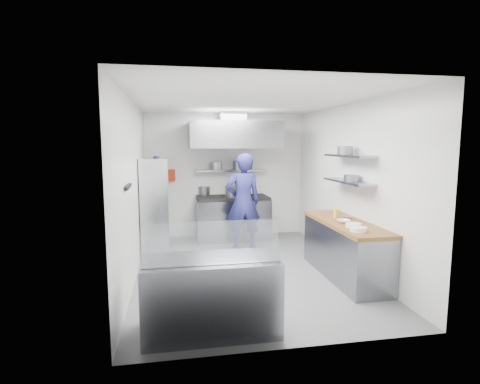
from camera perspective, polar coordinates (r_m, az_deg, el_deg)
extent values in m
plane|color=#545456|center=(6.47, 0.95, -11.73)|extent=(5.00, 5.00, 0.00)
plane|color=silver|center=(6.15, 1.01, 13.75)|extent=(5.00, 5.00, 0.00)
cube|color=white|center=(8.61, -2.22, 2.58)|extent=(3.60, 2.80, 0.02)
cube|color=white|center=(3.76, 8.35, -3.65)|extent=(3.60, 2.80, 0.02)
cube|color=white|center=(6.07, -15.93, 0.31)|extent=(2.80, 5.00, 0.02)
cube|color=white|center=(6.74, 16.19, 0.97)|extent=(2.80, 5.00, 0.02)
cube|color=gray|center=(8.37, -1.13, -4.14)|extent=(1.60, 0.80, 0.90)
cube|color=black|center=(8.28, -1.14, -0.88)|extent=(1.57, 0.78, 0.06)
cylinder|color=slate|center=(8.58, -5.48, 0.25)|extent=(0.27, 0.27, 0.20)
cylinder|color=slate|center=(8.18, -1.11, 0.08)|extent=(0.34, 0.34, 0.24)
cube|color=gray|center=(8.46, -1.41, 3.31)|extent=(1.60, 0.30, 0.04)
cylinder|color=slate|center=(8.28, -3.65, 3.97)|extent=(0.26, 0.26, 0.18)
cylinder|color=slate|center=(8.47, 0.00, 4.20)|extent=(0.33, 0.33, 0.22)
cube|color=gray|center=(8.03, -0.97, 8.67)|extent=(1.90, 1.15, 0.55)
cube|color=slate|center=(8.27, -1.23, 11.26)|extent=(0.55, 0.55, 0.24)
cube|color=#A9260D|center=(8.47, -10.58, 2.51)|extent=(0.22, 0.10, 0.26)
imported|color=navy|center=(7.45, 0.48, -1.51)|extent=(0.73, 0.50, 1.93)
cube|color=silver|center=(7.28, -12.76, -2.24)|extent=(0.50, 0.90, 1.85)
cube|color=white|center=(7.02, -12.84, -3.62)|extent=(0.17, 0.22, 0.20)
cube|color=yellow|center=(7.36, -12.80, 0.81)|extent=(0.16, 0.20, 0.18)
cylinder|color=black|center=(7.08, -12.60, 4.63)|extent=(0.11, 0.11, 0.18)
cube|color=black|center=(5.16, -16.70, 0.78)|extent=(0.04, 0.55, 0.05)
cube|color=gray|center=(6.25, 15.66, -8.65)|extent=(0.62, 2.00, 0.84)
cube|color=brown|center=(6.14, 15.80, -4.61)|extent=(0.65, 2.04, 0.06)
cylinder|color=white|center=(5.50, 17.59, -5.43)|extent=(0.23, 0.23, 0.06)
cylinder|color=white|center=(5.74, 16.91, -4.87)|extent=(0.23, 0.23, 0.06)
cylinder|color=#BB6034|center=(6.26, 16.09, -3.85)|extent=(0.15, 0.15, 0.06)
cylinder|color=yellow|center=(6.34, 14.32, -3.10)|extent=(0.06, 0.06, 0.18)
imported|color=white|center=(6.02, 15.47, -4.31)|extent=(0.22, 0.22, 0.05)
cube|color=gray|center=(6.39, 16.12, 1.54)|extent=(0.30, 1.30, 0.04)
cube|color=gray|center=(6.36, 16.25, 5.31)|extent=(0.30, 1.30, 0.04)
cylinder|color=slate|center=(6.27, 16.61, 2.07)|extent=(0.24, 0.24, 0.10)
cylinder|color=slate|center=(6.41, 15.71, 6.15)|extent=(0.25, 0.25, 0.14)
cube|color=gray|center=(4.36, -4.47, -15.47)|extent=(1.50, 0.70, 0.85)
cube|color=silver|center=(4.03, -4.39, -7.65)|extent=(1.47, 0.19, 0.42)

